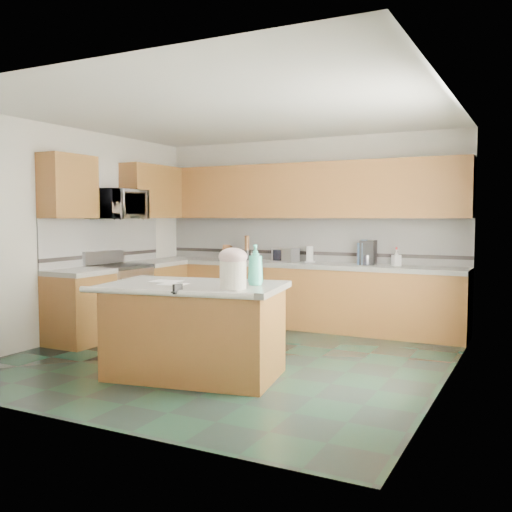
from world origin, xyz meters
The scene contains 52 objects.
floor centered at (0.00, 0.00, 0.00)m, with size 4.60×4.60×0.00m, color black.
ceiling centered at (0.00, 0.00, 2.70)m, with size 4.60×4.60×0.00m, color white.
wall_back centered at (0.00, 2.32, 1.35)m, with size 4.60×0.04×2.70m, color white.
wall_front centered at (0.00, -2.32, 1.35)m, with size 4.60×0.04×2.70m, color white.
wall_left centered at (-2.32, 0.00, 1.35)m, with size 0.04×4.60×2.70m, color white.
wall_right centered at (2.32, 0.00, 1.35)m, with size 0.04×4.60×2.70m, color white.
back_base_cab centered at (0.00, 2.00, 0.43)m, with size 4.60×0.60×0.86m, color #492F12.
back_countertop centered at (0.00, 2.00, 0.89)m, with size 4.60×0.64×0.06m, color white.
back_upper_cab centered at (0.00, 2.13, 1.94)m, with size 4.60×0.33×0.78m, color #492F12.
back_backsplash centered at (0.00, 2.29, 1.24)m, with size 4.60×0.02×0.63m, color silver.
back_accent_band centered at (0.00, 2.28, 1.04)m, with size 4.60×0.01×0.05m, color black.
left_base_cab_rear centered at (-2.00, 1.29, 0.43)m, with size 0.60×0.82×0.86m, color #492F12.
left_counter_rear centered at (-2.00, 1.29, 0.89)m, with size 0.64×0.82×0.06m, color white.
left_base_cab_front centered at (-2.00, -0.24, 0.43)m, with size 0.60×0.72×0.86m, color #492F12.
left_counter_front centered at (-2.00, -0.24, 0.89)m, with size 0.64×0.72×0.06m, color white.
left_backsplash centered at (-2.29, 0.55, 1.24)m, with size 0.02×2.30×0.63m, color silver.
left_accent_band centered at (-2.28, 0.55, 1.04)m, with size 0.01×2.30×0.05m, color black.
left_upper_cab_rear centered at (-2.13, 1.42, 1.94)m, with size 0.33×1.09×0.78m, color #492F12.
left_upper_cab_front centered at (-2.13, -0.24, 1.94)m, with size 0.33×0.72×0.78m, color #492F12.
range_body centered at (-2.00, 0.50, 0.44)m, with size 0.60×0.76×0.88m, color #B7B7BC.
range_oven_door centered at (-1.71, 0.50, 0.40)m, with size 0.02×0.68×0.55m, color black.
range_cooktop centered at (-2.00, 0.50, 0.90)m, with size 0.62×0.78×0.04m, color black.
range_handle centered at (-1.68, 0.50, 0.78)m, with size 0.02×0.02×0.66m, color #B7B7BC.
range_backguard centered at (-2.26, 0.50, 1.02)m, with size 0.06×0.76×0.18m, color #B7B7BC.
microwave centered at (-2.00, 0.50, 1.73)m, with size 0.73×0.50×0.41m, color #B7B7BC.
island_base centered at (0.06, -0.80, 0.43)m, with size 1.61×0.92×0.86m, color #492F12.
island_top centered at (0.06, -0.80, 0.89)m, with size 1.71×1.02×0.06m, color white.
island_bullnose centered at (0.06, -1.31, 0.89)m, with size 0.06×0.06×1.71m, color white.
treat_jar centered at (0.60, -0.99, 1.05)m, with size 0.24×0.24×0.25m, color white.
treat_jar_lid centered at (0.60, -0.99, 1.21)m, with size 0.26×0.26×0.16m, color beige.
treat_jar_knob centered at (0.60, -0.99, 1.27)m, with size 0.03×0.03×0.09m, color tan.
treat_jar_knob_end_l centered at (0.56, -0.99, 1.27)m, with size 0.05×0.05×0.05m, color tan.
treat_jar_knob_end_r centered at (0.64, -0.99, 1.27)m, with size 0.05×0.05×0.05m, color tan.
soap_bottle_island centered at (0.65, -0.65, 1.11)m, with size 0.15×0.15×0.39m, color teal.
paper_sheet_a centered at (-0.09, -0.96, 0.92)m, with size 0.27×0.20×0.00m, color white.
paper_sheet_b centered at (-0.29, -0.78, 0.92)m, with size 0.30×0.22×0.00m, color white.
clamp_body centered at (0.20, -1.29, 0.93)m, with size 0.03×0.10×0.09m, color black.
clamp_handle centered at (0.20, -1.35, 0.91)m, with size 0.02×0.02×0.07m, color black.
knife_block centered at (-1.21, 2.05, 1.03)m, with size 0.12×0.10×0.22m, color #472814.
utensil_crock centered at (-0.88, 2.08, 0.99)m, with size 0.12×0.12×0.15m, color black.
utensil_bundle centered at (-0.88, 2.08, 1.18)m, with size 0.07×0.07×0.22m, color #472814.
toaster_oven centered at (-0.23, 2.05, 1.02)m, with size 0.34×0.23×0.20m, color #B7B7BC.
toaster_oven_door centered at (-0.23, 1.94, 1.02)m, with size 0.30×0.01×0.16m, color black.
paper_towel centered at (0.12, 2.10, 1.04)m, with size 0.10×0.10×0.23m, color white.
paper_towel_base centered at (0.12, 2.10, 0.93)m, with size 0.15×0.15×0.01m, color #B7B7BC.
water_jug centered at (0.92, 2.06, 1.07)m, with size 0.18×0.18×0.30m, color #4670A6.
water_jug_neck centered at (0.92, 2.06, 1.24)m, with size 0.09×0.09×0.04m, color #4670A6.
coffee_maker centered at (0.98, 2.08, 1.09)m, with size 0.19×0.21×0.33m, color black.
coffee_carafe centered at (0.98, 2.03, 0.99)m, with size 0.14×0.14×0.14m, color black.
soap_bottle_back centered at (1.36, 2.05, 1.03)m, with size 0.10×0.10×0.22m, color white.
soap_back_cap centered at (1.36, 2.05, 1.15)m, with size 0.02×0.02×0.03m, color red.
window_light_proxy centered at (2.29, -0.20, 1.50)m, with size 0.02×1.40×1.10m, color white.
Camera 1 is at (3.10, -5.46, 1.57)m, focal length 40.00 mm.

